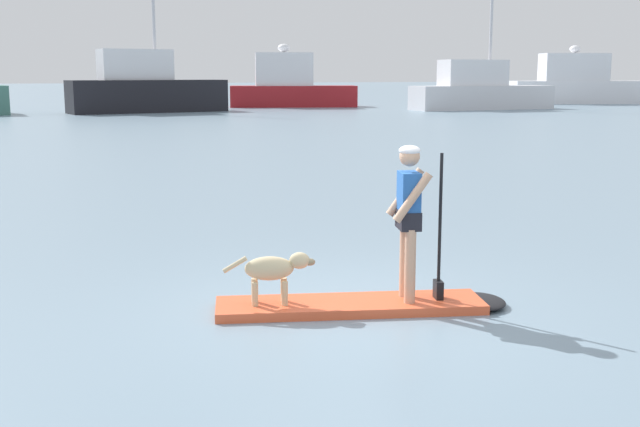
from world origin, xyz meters
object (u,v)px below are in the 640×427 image
object	(u,v)px
moored_boat_port	(480,91)
moored_boat_far_starboard	(579,85)
paddleboard	(370,305)
dog	(274,270)
person_paddler	(410,212)
moored_boat_far_port	(290,87)
moored_boat_center	(145,88)

from	to	relation	value
moored_boat_port	moored_boat_far_starboard	bearing A→B (deg)	26.95
paddleboard	moored_boat_port	distance (m)	49.27
dog	paddleboard	bearing A→B (deg)	-13.00
person_paddler	moored_boat_port	distance (m)	49.12
moored_boat_far_port	moored_boat_far_starboard	bearing A→B (deg)	-3.73
dog	moored_boat_center	bearing A→B (deg)	84.79
moored_boat_center	moored_boat_far_starboard	xyz separation A→B (m)	(36.26, 3.42, 0.00)
moored_boat_center	moored_boat_far_port	distance (m)	12.44
moored_boat_far_port	moored_boat_far_starboard	xyz separation A→B (m)	(24.88, -1.62, 0.05)
paddleboard	moored_boat_center	world-z (taller)	moored_boat_center
dog	moored_boat_far_starboard	bearing A→B (deg)	50.26
dog	moored_boat_far_port	bearing A→B (deg)	72.85
person_paddler	moored_boat_far_starboard	world-z (taller)	moored_boat_far_starboard
moored_boat_center	moored_boat_far_starboard	bearing A→B (deg)	5.38
paddleboard	dog	xyz separation A→B (m)	(-1.02, 0.24, 0.42)
moored_boat_port	moored_boat_center	bearing A→B (deg)	171.36
moored_boat_center	moored_boat_far_starboard	distance (m)	36.42
person_paddler	dog	xyz separation A→B (m)	(-1.43, 0.33, -0.60)
moored_boat_far_starboard	moored_boat_far_port	bearing A→B (deg)	176.27
person_paddler	dog	bearing A→B (deg)	167.00
paddleboard	dog	world-z (taller)	dog
person_paddler	moored_boat_port	bearing A→B (deg)	58.83
dog	moored_boat_port	world-z (taller)	moored_boat_port
dog	moored_boat_center	distance (m)	45.35
moored_boat_far_port	moored_boat_center	bearing A→B (deg)	-156.12
paddleboard	moored_boat_center	bearing A→B (deg)	86.10
person_paddler	moored_boat_center	size ratio (longest dim) A/B	0.16
dog	moored_boat_far_starboard	xyz separation A→B (m)	(40.37, 48.57, 1.08)
paddleboard	person_paddler	distance (m)	1.11
paddleboard	moored_boat_port	xyz separation A→B (m)	(25.84, 41.93, 1.27)
person_paddler	moored_boat_port	size ratio (longest dim) A/B	0.16
paddleboard	person_paddler	bearing A→B (deg)	-13.00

